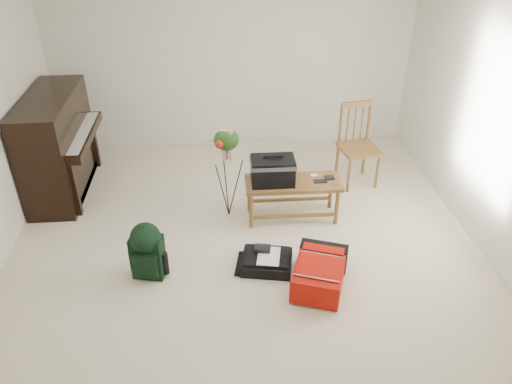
{
  "coord_description": "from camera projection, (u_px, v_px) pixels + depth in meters",
  "views": [
    {
      "loc": [
        -0.24,
        -4.05,
        3.36
      ],
      "look_at": [
        0.13,
        0.35,
        0.6
      ],
      "focal_mm": 35.0,
      "sensor_mm": 36.0,
      "label": 1
    }
  ],
  "objects": [
    {
      "name": "flower_stand",
      "position": [
        227.0,
        174.0,
        5.63
      ],
      "size": [
        0.44,
        0.44,
        1.13
      ],
      "rotation": [
        0.0,
        0.0,
        -0.29
      ],
      "color": "black",
      "rests_on": "floor"
    },
    {
      "name": "black_duffel",
      "position": [
        267.0,
        261.0,
        5.07
      ],
      "size": [
        0.57,
        0.49,
        0.21
      ],
      "rotation": [
        0.0,
        0.0,
        -0.19
      ],
      "color": "black",
      "rests_on": "floor"
    },
    {
      "name": "green_backpack",
      "position": [
        147.0,
        248.0,
        4.83
      ],
      "size": [
        0.34,
        0.31,
        0.61
      ],
      "rotation": [
        0.0,
        0.0,
        -0.22
      ],
      "color": "black",
      "rests_on": "floor"
    },
    {
      "name": "bench",
      "position": [
        279.0,
        174.0,
        5.55
      ],
      "size": [
        1.08,
        0.45,
        0.83
      ],
      "rotation": [
        0.0,
        0.0,
        -0.01
      ],
      "color": "brown",
      "rests_on": "floor"
    },
    {
      "name": "piano",
      "position": [
        59.0,
        147.0,
        6.09
      ],
      "size": [
        0.71,
        1.5,
        1.25
      ],
      "color": "black",
      "rests_on": "floor"
    },
    {
      "name": "red_suitcase",
      "position": [
        318.0,
        270.0,
        4.84
      ],
      "size": [
        0.65,
        0.81,
        0.29
      ],
      "rotation": [
        0.0,
        0.0,
        -0.34
      ],
      "color": "red",
      "rests_on": "floor"
    },
    {
      "name": "ceiling",
      "position": [
        243.0,
        11.0,
        3.89
      ],
      "size": [
        5.0,
        5.5,
        0.01
      ],
      "primitive_type": "cube",
      "color": "white",
      "rests_on": "wall_back"
    },
    {
      "name": "wall_back",
      "position": [
        232.0,
        61.0,
        6.88
      ],
      "size": [
        5.0,
        0.04,
        2.5
      ],
      "primitive_type": "cube",
      "color": "white",
      "rests_on": "floor"
    },
    {
      "name": "wall_right",
      "position": [
        507.0,
        143.0,
        4.73
      ],
      "size": [
        0.04,
        5.5,
        2.5
      ],
      "primitive_type": "cube",
      "color": "white",
      "rests_on": "floor"
    },
    {
      "name": "dining_chair",
      "position": [
        358.0,
        146.0,
        6.32
      ],
      "size": [
        0.52,
        0.52,
        1.04
      ],
      "rotation": [
        0.0,
        0.0,
        0.17
      ],
      "color": "brown",
      "rests_on": "floor"
    },
    {
      "name": "floor",
      "position": [
        246.0,
        259.0,
        5.21
      ],
      "size": [
        5.0,
        5.5,
        0.01
      ],
      "primitive_type": "cube",
      "color": "beige",
      "rests_on": "ground"
    }
  ]
}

